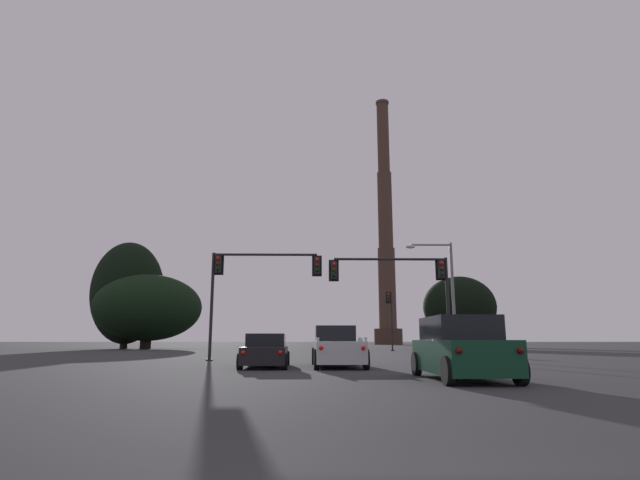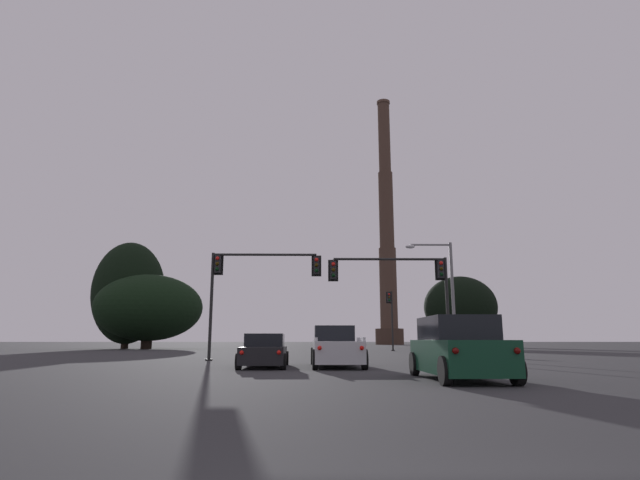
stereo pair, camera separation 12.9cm
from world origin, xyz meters
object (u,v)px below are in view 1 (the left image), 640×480
Objects in this scene: traffic_light_overhead_left at (249,277)px; sedan_left_lane_front at (266,351)px; traffic_light_overhead_right at (406,280)px; smokestack at (386,244)px; pickup_truck_center_lane_front at (337,348)px; suv_right_lane_second at (460,349)px; traffic_light_far_right at (390,312)px; street_lamp at (445,285)px.

sedan_left_lane_front is at bearing -76.37° from traffic_light_overhead_left.
smokestack reaches higher than traffic_light_overhead_right.
smokestack is at bearing 77.14° from sedan_left_lane_front.
traffic_light_overhead_left is (-4.79, 6.34, 3.99)m from pickup_truck_center_lane_front.
pickup_truck_center_lane_front is at bearing -128.01° from traffic_light_overhead_right.
sedan_left_lane_front is (-6.44, 7.02, -0.23)m from suv_right_lane_second.
suv_right_lane_second is 39.06m from traffic_light_far_right.
suv_right_lane_second is 1.04× the size of sedan_left_lane_front.
traffic_light_overhead_left is 0.95× the size of traffic_light_overhead_right.
traffic_light_overhead_left is 100.26m from smokestack.
sedan_left_lane_front is 0.07× the size of smokestack.
smokestack is (13.54, 96.41, 20.68)m from traffic_light_overhead_right.
traffic_light_overhead_right is at bearing 50.98° from pickup_truck_center_lane_front.
smokestack reaches higher than street_lamp.
traffic_light_overhead_right reaches higher than suv_right_lane_second.
smokestack is (17.81, 101.87, 24.38)m from pickup_truck_center_lane_front.
traffic_light_far_right is 74.52m from smokestack.
traffic_light_far_right is at bearing 83.73° from suv_right_lane_second.
traffic_light_overhead_right is 0.11× the size of smokestack.
street_lamp reaches higher than traffic_light_far_right.
sedan_left_lane_front is 107.37m from smokestack.
traffic_light_overhead_right is at bearing -127.95° from street_lamp.
suv_right_lane_second is 0.71× the size of traffic_light_overhead_right.
pickup_truck_center_lane_front is 8.89m from traffic_light_overhead_left.
sedan_left_lane_front is at bearing -136.21° from street_lamp.
smokestack reaches higher than suv_right_lane_second.
suv_right_lane_second is 13.55m from traffic_light_overhead_right.
street_lamp is (4.27, 17.29, 3.79)m from suv_right_lane_second.
smokestack is at bearing 81.57° from traffic_light_far_right.
suv_right_lane_second is 113.03m from smokestack.
street_lamp is (7.59, 9.72, 3.89)m from pickup_truck_center_lane_front.
street_lamp is (12.38, 3.38, -0.10)m from traffic_light_overhead_left.
suv_right_lane_second is at bearing -94.15° from traffic_light_overhead_right.
smokestack reaches higher than pickup_truck_center_lane_front.
traffic_light_overhead_right is (7.39, 6.01, 3.83)m from sedan_left_lane_front.
traffic_light_overhead_left is (-8.11, 13.90, 3.89)m from suv_right_lane_second.
pickup_truck_center_lane_front is at bearing -99.92° from smokestack.
street_lamp is (0.25, -21.43, 0.54)m from traffic_light_far_right.
smokestack reaches higher than traffic_light_overhead_left.
traffic_light_overhead_right reaches higher than pickup_truck_center_lane_front.
pickup_truck_center_lane_front is 0.87× the size of traffic_light_far_right.
sedan_left_lane_front is 0.68× the size of traffic_light_overhead_right.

